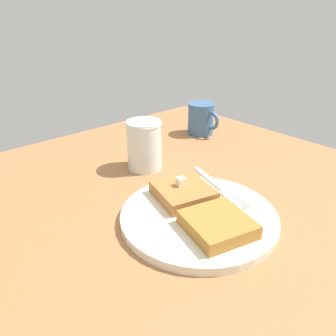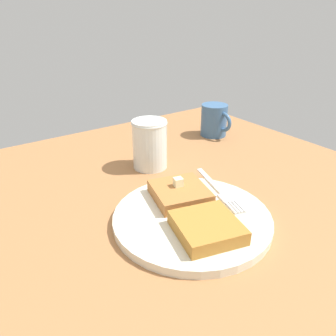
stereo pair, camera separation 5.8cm
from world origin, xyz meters
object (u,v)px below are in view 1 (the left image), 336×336
object	(u,v)px
plate	(199,216)
syrup_jar	(144,147)
coffee_mug	(201,119)
fork	(221,188)

from	to	relation	value
plate	syrup_jar	bearing A→B (deg)	165.26
syrup_jar	coffee_mug	size ratio (longest dim) A/B	1.07
plate	coffee_mug	xyz separation A→B (cm)	(-26.79, 29.07, 3.26)
plate	coffee_mug	bearing A→B (deg)	132.67
fork	coffee_mug	world-z (taller)	coffee_mug
plate	fork	xyz separation A→B (cm)	(-2.42, 8.23, 0.76)
syrup_jar	coffee_mug	xyz separation A→B (cm)	(-6.37, 23.69, -0.53)
syrup_jar	plate	bearing A→B (deg)	-14.74
plate	syrup_jar	xyz separation A→B (cm)	(-20.42, 5.37, 3.79)
coffee_mug	syrup_jar	bearing A→B (deg)	-74.95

